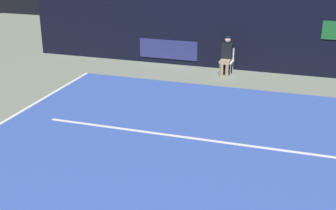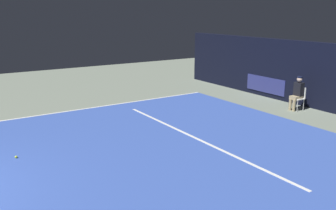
% 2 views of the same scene
% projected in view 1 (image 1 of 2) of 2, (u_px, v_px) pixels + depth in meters
% --- Properties ---
extents(ground_plane, '(32.22, 32.22, 0.00)m').
position_uv_depth(ground_plane, '(179.00, 187.00, 8.58)').
color(ground_plane, gray).
extents(court_surface, '(10.44, 12.38, 0.01)m').
position_uv_depth(court_surface, '(179.00, 187.00, 8.58)').
color(court_surface, '#3856B2').
rests_on(court_surface, ground).
extents(line_service, '(8.14, 0.10, 0.01)m').
position_uv_depth(line_service, '(205.00, 140.00, 10.50)').
color(line_service, white).
rests_on(line_service, court_surface).
extents(back_wall, '(16.41, 0.33, 2.60)m').
position_uv_depth(back_wall, '(249.00, 33.00, 15.57)').
color(back_wall, black).
rests_on(back_wall, ground).
extents(line_judge_on_chair, '(0.46, 0.54, 1.32)m').
position_uv_depth(line_judge_on_chair, '(227.00, 55.00, 15.17)').
color(line_judge_on_chair, white).
rests_on(line_judge_on_chair, ground).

